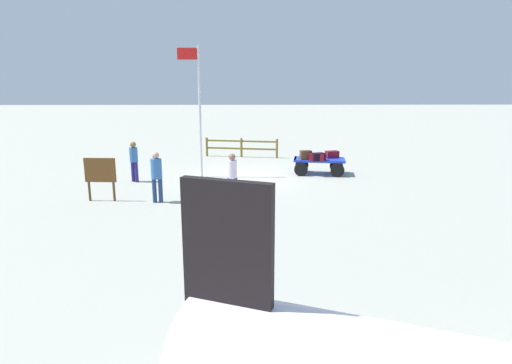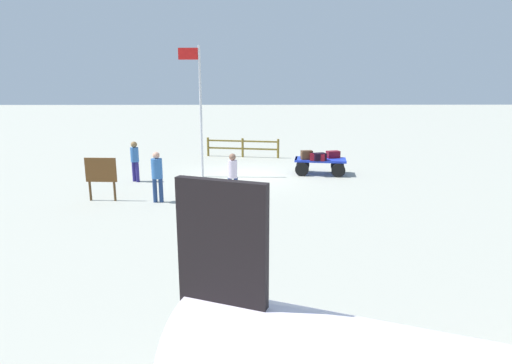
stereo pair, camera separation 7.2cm
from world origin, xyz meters
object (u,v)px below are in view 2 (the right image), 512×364
suitcase_grey (318,157)px  flagpole (199,104)px  worker_lead (233,174)px  signboard (101,173)px  suitcase_tan (333,154)px  worker_supervisor (135,159)px  suitcase_dark (307,155)px  worker_trailing (157,173)px  luggage_cart (320,163)px  suitcase_olive (319,157)px

suitcase_grey → flagpole: flagpole is taller
worker_lead → signboard: worker_lead is taller
suitcase_tan → worker_supervisor: (8.20, 1.58, 0.11)m
suitcase_tan → worker_lead: bearing=47.2°
worker_lead → signboard: (4.38, -0.11, 0.03)m
worker_supervisor → suitcase_dark: bearing=-170.2°
worker_trailing → luggage_cart: bearing=-143.9°
suitcase_dark → worker_supervisor: (7.00, 1.21, 0.07)m
suitcase_tan → suitcase_grey: bearing=38.1°
worker_lead → worker_trailing: bearing=2.3°
luggage_cart → suitcase_grey: bearing=67.9°
worker_trailing → worker_supervisor: (1.54, -3.05, -0.06)m
suitcase_dark → worker_trailing: bearing=37.9°
worker_supervisor → luggage_cart: bearing=-169.8°
flagpole → luggage_cart: bearing=-174.3°
suitcase_tan → worker_trailing: bearing=34.8°
suitcase_dark → suitcase_grey: bearing=152.7°
worker_supervisor → flagpole: 3.39m
luggage_cart → flagpole: 5.73m
suitcase_olive → luggage_cart: bearing=-103.0°
suitcase_tan → worker_supervisor: size_ratio=0.38×
suitcase_grey → signboard: size_ratio=0.47×
worker_trailing → worker_supervisor: size_ratio=1.04×
suitcase_tan → suitcase_dark: bearing=17.1°
suitcase_dark → suitcase_grey: (-0.44, 0.23, -0.05)m
flagpole → signboard: flagpole is taller
signboard → suitcase_olive: bearing=-154.3°
signboard → worker_lead: bearing=178.5°
suitcase_dark → signboard: signboard is taller
flagpole → signboard: 5.13m
flagpole → suitcase_grey: bearing=-178.6°
suitcase_olive → suitcase_tan: bearing=-138.2°
luggage_cart → suitcase_dark: size_ratio=4.54×
suitcase_dark → signboard: (7.37, 4.05, 0.09)m
luggage_cart → worker_trailing: 7.51m
suitcase_tan → luggage_cart: bearing=19.1°
worker_supervisor → worker_trailing: bearing=116.8°
luggage_cart → suitcase_olive: suitcase_olive is taller
luggage_cart → worker_supervisor: 7.73m
suitcase_grey → signboard: bearing=26.1°
worker_supervisor → flagpole: size_ratio=0.30×
worker_lead → worker_trailing: worker_trailing is taller
suitcase_dark → suitcase_grey: suitcase_dark is taller
suitcase_tan → signboard: (8.57, 4.41, 0.12)m
worker_supervisor → signboard: bearing=82.6°
worker_lead → worker_supervisor: size_ratio=1.00×
worker_supervisor → signboard: worker_supervisor is taller
suitcase_dark → suitcase_tan: suitcase_dark is taller
signboard → luggage_cart: bearing=-152.2°
suitcase_grey → suitcase_olive: 0.07m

